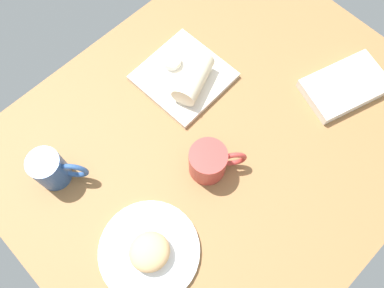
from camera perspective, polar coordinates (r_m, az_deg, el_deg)
name	(u,v)px	position (r cm, az deg, el deg)	size (l,w,h in cm)	color
dining_table	(221,138)	(102.20, 4.24, 0.83)	(110.00, 90.00, 4.00)	olive
round_plate	(149,251)	(92.38, -6.23, -15.21)	(22.99, 22.99, 1.40)	white
scone_pastry	(149,252)	(88.96, -6.21, -15.30)	(9.13, 8.78, 5.32)	tan
square_plate	(184,77)	(107.22, -1.23, 9.78)	(21.56, 21.56, 1.60)	silver
sauce_cup	(172,61)	(107.64, -3.00, 11.96)	(5.04, 5.04, 2.19)	silver
breakfast_wrap	(193,78)	(102.25, 0.18, 9.59)	(6.46, 6.46, 13.46)	beige
book_stack	(345,86)	(112.51, 21.36, 7.84)	(24.60, 19.06, 2.89)	silver
coffee_mug	(52,169)	(97.09, -19.76, -3.46)	(10.51, 11.15, 10.13)	#2D518C
second_mug	(209,162)	(92.64, 2.54, -2.57)	(12.31, 10.72, 9.10)	#B23833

